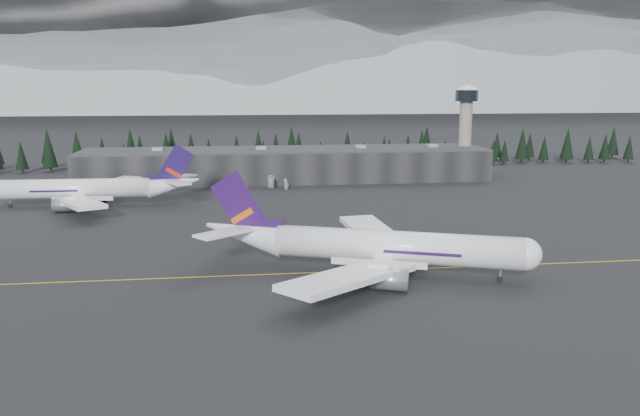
{
  "coord_description": "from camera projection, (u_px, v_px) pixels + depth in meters",
  "views": [
    {
      "loc": [
        -18.49,
        -122.72,
        37.29
      ],
      "look_at": [
        0.0,
        20.0,
        9.0
      ],
      "focal_mm": 35.0,
      "sensor_mm": 36.0,
      "label": 1
    }
  ],
  "objects": [
    {
      "name": "jet_parked",
      "position": [
        93.0,
        189.0,
        195.55
      ],
      "size": [
        66.01,
        60.9,
        19.4
      ],
      "rotation": [
        0.0,
        0.0,
        3.11
      ],
      "color": "white",
      "rests_on": "ground"
    },
    {
      "name": "treeline",
      "position": [
        280.0,
        152.0,
        285.13
      ],
      "size": [
        360.0,
        20.0,
        15.0
      ],
      "primitive_type": "cube",
      "color": "black",
      "rests_on": "ground"
    },
    {
      "name": "jet_main",
      "position": [
        366.0,
        246.0,
        125.16
      ],
      "size": [
        66.15,
        59.16,
        20.13
      ],
      "rotation": [
        0.0,
        0.0,
        -0.36
      ],
      "color": "white",
      "rests_on": "ground"
    },
    {
      "name": "control_tower",
      "position": [
        466.0,
        120.0,
        258.43
      ],
      "size": [
        10.0,
        10.0,
        37.7
      ],
      "color": "gray",
      "rests_on": "ground"
    },
    {
      "name": "gse_vehicle_b",
      "position": [
        286.0,
        188.0,
        226.89
      ],
      "size": [
        4.54,
        3.1,
        1.44
      ],
      "primitive_type": "imported",
      "rotation": [
        0.0,
        0.0,
        -1.2
      ],
      "color": "silver",
      "rests_on": "ground"
    },
    {
      "name": "ground",
      "position": [
        332.0,
        269.0,
        128.94
      ],
      "size": [
        1400.0,
        1400.0,
        0.0
      ],
      "primitive_type": "plane",
      "color": "black",
      "rests_on": "ground"
    },
    {
      "name": "gse_vehicle_a",
      "position": [
        271.0,
        187.0,
        229.8
      ],
      "size": [
        2.68,
        5.15,
        1.39
      ],
      "primitive_type": "imported",
      "rotation": [
        0.0,
        0.0,
        -0.08
      ],
      "color": "#B8B9BA",
      "rests_on": "ground"
    },
    {
      "name": "terminal",
      "position": [
        286.0,
        164.0,
        249.36
      ],
      "size": [
        160.0,
        30.0,
        12.6
      ],
      "color": "black",
      "rests_on": "ground"
    },
    {
      "name": "mountain_ridge",
      "position": [
        249.0,
        107.0,
        1102.02
      ],
      "size": [
        4400.0,
        900.0,
        420.0
      ],
      "primitive_type": null,
      "color": "white",
      "rests_on": "ground"
    },
    {
      "name": "taxiline",
      "position": [
        334.0,
        272.0,
        126.99
      ],
      "size": [
        400.0,
        0.4,
        0.02
      ],
      "primitive_type": "cube",
      "color": "gold",
      "rests_on": "ground"
    }
  ]
}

